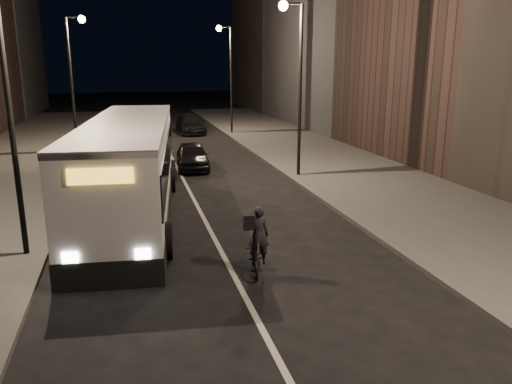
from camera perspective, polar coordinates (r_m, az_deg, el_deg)
ground at (r=12.50m, az=-1.31°, el=-11.80°), size 180.00×180.00×0.00m
sidewalk_right at (r=27.79m, az=9.14°, el=3.03°), size 7.00×70.00×0.16m
streetlight_right_mid at (r=24.23m, az=4.51°, el=14.08°), size 1.20×0.44×8.12m
streetlight_right_far at (r=39.70m, az=-3.27°, el=14.28°), size 1.20×0.44×8.12m
streetlight_left_near at (r=15.16m, az=-25.82°, el=12.44°), size 1.20×0.44×8.12m
streetlight_left_far at (r=33.02m, az=-20.02°, el=13.40°), size 1.20×0.44×8.12m
city_bus at (r=18.96m, az=-14.20°, el=3.09°), size 4.20×13.32×3.54m
cyclist_on_bicycle at (r=13.52m, az=0.07°, el=-6.70°), size 0.92×1.77×1.94m
car_near at (r=27.07m, az=-7.29°, el=4.14°), size 1.98×4.25×1.41m
car_mid at (r=33.48m, az=-16.33°, el=5.56°), size 1.60×3.98×1.29m
car_far at (r=41.04m, az=-7.50°, el=7.67°), size 2.17×4.94×1.41m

